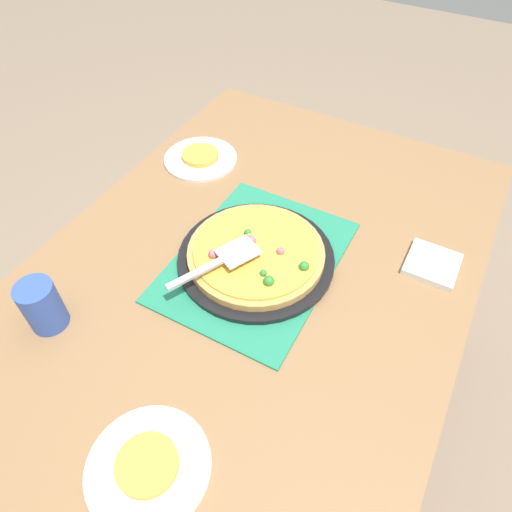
# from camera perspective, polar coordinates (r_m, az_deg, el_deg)

# --- Properties ---
(ground_plane) EXTENTS (8.00, 8.00, 0.00)m
(ground_plane) POSITION_cam_1_polar(r_m,az_deg,el_deg) (1.76, 0.00, -16.99)
(ground_plane) COLOR #84705B
(dining_table) EXTENTS (1.40, 1.00, 0.75)m
(dining_table) POSITION_cam_1_polar(r_m,az_deg,el_deg) (1.21, 0.00, -4.09)
(dining_table) COLOR olive
(dining_table) RESTS_ON ground_plane
(placemat) EXTENTS (0.48, 0.36, 0.01)m
(placemat) POSITION_cam_1_polar(r_m,az_deg,el_deg) (1.13, 0.00, -0.58)
(placemat) COLOR #237F5B
(placemat) RESTS_ON dining_table
(pizza_pan) EXTENTS (0.38, 0.38, 0.01)m
(pizza_pan) POSITION_cam_1_polar(r_m,az_deg,el_deg) (1.12, 0.00, -0.24)
(pizza_pan) COLOR black
(pizza_pan) RESTS_ON placemat
(pizza) EXTENTS (0.33, 0.33, 0.04)m
(pizza) POSITION_cam_1_polar(r_m,az_deg,el_deg) (1.10, -0.00, 0.42)
(pizza) COLOR tan
(pizza) RESTS_ON pizza_pan
(plate_near_left) EXTENTS (0.22, 0.22, 0.01)m
(plate_near_left) POSITION_cam_1_polar(r_m,az_deg,el_deg) (0.90, -13.16, -24.09)
(plate_near_left) COLOR white
(plate_near_left) RESTS_ON dining_table
(plate_far_right) EXTENTS (0.22, 0.22, 0.01)m
(plate_far_right) POSITION_cam_1_polar(r_m,az_deg,el_deg) (1.44, -6.86, 11.85)
(plate_far_right) COLOR white
(plate_far_right) RESTS_ON dining_table
(served_slice_left) EXTENTS (0.11, 0.11, 0.02)m
(served_slice_left) POSITION_cam_1_polar(r_m,az_deg,el_deg) (0.89, -13.32, -23.82)
(served_slice_left) COLOR gold
(served_slice_left) RESTS_ON plate_near_left
(served_slice_right) EXTENTS (0.11, 0.11, 0.02)m
(served_slice_right) POSITION_cam_1_polar(r_m,az_deg,el_deg) (1.43, -6.91, 12.27)
(served_slice_right) COLOR gold
(served_slice_right) RESTS_ON plate_far_right
(cup_near) EXTENTS (0.08, 0.08, 0.12)m
(cup_near) POSITION_cam_1_polar(r_m,az_deg,el_deg) (1.07, -24.94, -5.60)
(cup_near) COLOR #3351AD
(cup_near) RESTS_ON dining_table
(pizza_server) EXTENTS (0.23, 0.14, 0.01)m
(pizza_server) POSITION_cam_1_polar(r_m,az_deg,el_deg) (1.04, -4.39, -0.58)
(pizza_server) COLOR silver
(pizza_server) RESTS_ON pizza
(napkin_stack) EXTENTS (0.12, 0.12, 0.02)m
(napkin_stack) POSITION_cam_1_polar(r_m,az_deg,el_deg) (1.19, 20.97, -0.93)
(napkin_stack) COLOR white
(napkin_stack) RESTS_ON dining_table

